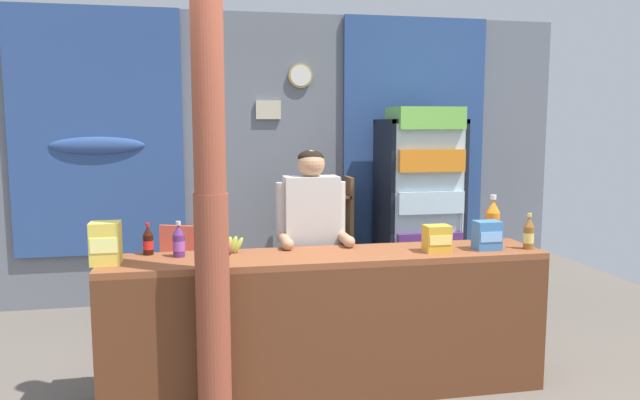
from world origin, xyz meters
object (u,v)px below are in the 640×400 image
object	(u,v)px
soda_bottle_grape_soda	(179,242)
snack_box_biscuit	(487,235)
shopkeeper	(311,233)
banana_bunch	(224,244)
soda_bottle_orange_soda	(492,222)
timber_post	(211,204)
stall_counter	(331,313)
soda_bottle_cola	(148,241)
plastic_lawn_chair	(178,271)
bottle_shelf_rack	(326,238)
soda_bottle_iced_tea	(529,234)
snack_box_choco_powder	(437,239)
snack_box_instant_noodle	(106,243)
drink_fridge	(420,198)

from	to	relation	value
soda_bottle_grape_soda	snack_box_biscuit	bearing A→B (deg)	-5.01
shopkeeper	banana_bunch	world-z (taller)	shopkeeper
soda_bottle_orange_soda	soda_bottle_grape_soda	world-z (taller)	soda_bottle_orange_soda
timber_post	stall_counter	bearing A→B (deg)	19.40
shopkeeper	soda_bottle_cola	size ratio (longest dim) A/B	7.71
plastic_lawn_chair	soda_bottle_cola	xyz separation A→B (m)	(-0.12, -1.25, 0.50)
timber_post	bottle_shelf_rack	world-z (taller)	timber_post
bottle_shelf_rack	soda_bottle_iced_tea	world-z (taller)	bottle_shelf_rack
soda_bottle_grape_soda	banana_bunch	size ratio (longest dim) A/B	0.84
stall_counter	bottle_shelf_rack	size ratio (longest dim) A/B	2.26
bottle_shelf_rack	plastic_lawn_chair	bearing A→B (deg)	-161.68
timber_post	plastic_lawn_chair	distance (m)	1.99
snack_box_biscuit	stall_counter	bearing A→B (deg)	-178.52
soda_bottle_iced_tea	plastic_lawn_chair	bearing A→B (deg)	145.86
timber_post	shopkeeper	xyz separation A→B (m)	(0.70, 0.78, -0.32)
plastic_lawn_chair	soda_bottle_cola	distance (m)	1.36
soda_bottle_iced_tea	snack_box_choco_powder	xyz separation A→B (m)	(-0.62, 0.03, -0.01)
shopkeeper	soda_bottle_orange_soda	bearing A→B (deg)	-10.83
plastic_lawn_chair	snack_box_choco_powder	xyz separation A→B (m)	(1.68, -1.52, 0.50)
snack_box_instant_noodle	shopkeeper	bearing A→B (deg)	19.13
plastic_lawn_chair	banana_bunch	size ratio (longest dim) A/B	3.27
banana_bunch	bottle_shelf_rack	bearing A→B (deg)	59.70
timber_post	plastic_lawn_chair	xyz separation A→B (m)	(-0.26, 1.81, -0.80)
bottle_shelf_rack	plastic_lawn_chair	size ratio (longest dim) A/B	1.42
stall_counter	soda_bottle_cola	distance (m)	1.23
snack_box_choco_powder	snack_box_biscuit	bearing A→B (deg)	0.09
stall_counter	snack_box_instant_noodle	bearing A→B (deg)	176.76
timber_post	soda_bottle_iced_tea	bearing A→B (deg)	6.90
drink_fridge	soda_bottle_grape_soda	world-z (taller)	drink_fridge
bottle_shelf_rack	soda_bottle_orange_soda	size ratio (longest dim) A/B	3.77
soda_bottle_cola	snack_box_choco_powder	world-z (taller)	soda_bottle_cola
shopkeeper	snack_box_choco_powder	bearing A→B (deg)	-34.53
drink_fridge	snack_box_choco_powder	bearing A→B (deg)	-107.36
bottle_shelf_rack	soda_bottle_iced_tea	distance (m)	2.25
plastic_lawn_chair	soda_bottle_iced_tea	xyz separation A→B (m)	(2.30, -1.56, 0.52)
drink_fridge	soda_bottle_cola	bearing A→B (deg)	-147.16
soda_bottle_orange_soda	banana_bunch	xyz separation A→B (m)	(-1.85, -0.05, -0.08)
soda_bottle_grape_soda	soda_bottle_orange_soda	bearing A→B (deg)	2.41
snack_box_choco_powder	banana_bunch	distance (m)	1.36
plastic_lawn_chair	bottle_shelf_rack	bearing A→B (deg)	18.32
soda_bottle_cola	snack_box_instant_noodle	size ratio (longest dim) A/B	0.80
shopkeeper	soda_bottle_cola	world-z (taller)	shopkeeper
soda_bottle_cola	shopkeeper	bearing A→B (deg)	12.00
timber_post	snack_box_instant_noodle	xyz separation A→B (m)	(-0.60, 0.33, -0.26)
soda_bottle_cola	snack_box_instant_noodle	distance (m)	0.31
stall_counter	snack_box_choco_powder	size ratio (longest dim) A/B	16.22
soda_bottle_orange_soda	snack_box_biscuit	size ratio (longest dim) A/B	1.73
timber_post	bottle_shelf_rack	xyz separation A→B (m)	(1.11, 2.26, -0.66)
stall_counter	drink_fridge	distance (m)	2.26
soda_bottle_cola	timber_post	bearing A→B (deg)	-55.32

